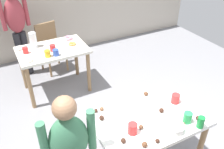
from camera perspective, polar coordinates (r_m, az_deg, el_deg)
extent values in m
cube|color=white|center=(2.47, 8.54, -10.27)|extent=(1.10, 0.74, 0.04)
cylinder|color=olive|center=(2.84, 20.12, -15.91)|extent=(0.06, 0.06, 0.71)
cylinder|color=olive|center=(2.75, -4.74, -15.36)|extent=(0.06, 0.06, 0.71)
cylinder|color=olive|center=(3.13, 12.16, -8.80)|extent=(0.06, 0.06, 0.71)
cube|color=silver|center=(3.77, -13.92, 5.63)|extent=(1.03, 0.69, 0.04)
cylinder|color=olive|center=(3.66, -18.74, -3.08)|extent=(0.06, 0.06, 0.71)
cylinder|color=olive|center=(3.83, -5.53, 0.51)|extent=(0.06, 0.06, 0.71)
cylinder|color=olive|center=(4.14, -20.32, 1.07)|extent=(0.06, 0.06, 0.71)
cylinder|color=olive|center=(4.29, -8.49, 4.11)|extent=(0.06, 0.06, 0.71)
cube|color=olive|center=(4.48, -13.90, 5.83)|extent=(0.47, 0.47, 0.04)
cube|color=olive|center=(4.53, -15.34, 9.19)|extent=(0.38, 0.12, 0.42)
cylinder|color=olive|center=(4.51, -10.63, 3.22)|extent=(0.04, 0.04, 0.41)
cylinder|color=olive|center=(4.39, -14.44, 1.77)|extent=(0.04, 0.04, 0.41)
cylinder|color=olive|center=(4.78, -12.69, 4.77)|extent=(0.04, 0.04, 0.41)
cylinder|color=olive|center=(4.66, -16.34, 3.44)|extent=(0.04, 0.04, 0.41)
ellipsoid|color=#3D7A56|center=(2.02, -10.16, -14.96)|extent=(0.34, 0.24, 0.48)
sphere|color=#997051|center=(1.79, -11.21, -7.74)|extent=(0.19, 0.19, 0.19)
cylinder|color=#3D7A56|center=(1.99, -15.81, -15.38)|extent=(0.08, 0.08, 0.41)
cylinder|color=#3D7A56|center=(2.01, -4.86, -13.02)|extent=(0.08, 0.08, 0.41)
cylinder|color=#28282D|center=(4.53, -19.54, 4.80)|extent=(0.11, 0.11, 0.81)
cylinder|color=#28282D|center=(4.50, -20.83, 4.36)|extent=(0.11, 0.11, 0.81)
ellipsoid|color=#9E3842|center=(4.25, -21.98, 12.76)|extent=(0.35, 0.25, 0.57)
cylinder|color=#9E3842|center=(4.29, -19.68, 14.01)|extent=(0.08, 0.08, 0.49)
cylinder|color=#9E3842|center=(4.20, -24.57, 12.56)|extent=(0.08, 0.08, 0.49)
cylinder|color=white|center=(2.35, 14.55, -12.07)|extent=(0.18, 0.18, 0.07)
cylinder|color=#198438|center=(2.43, 20.25, -10.55)|extent=(0.07, 0.07, 0.12)
cube|color=silver|center=(2.56, 14.66, -8.49)|extent=(0.17, 0.02, 0.01)
cylinder|color=red|center=(2.65, 14.75, -5.49)|extent=(0.09, 0.09, 0.10)
cylinder|color=red|center=(2.25, 4.89, -12.63)|extent=(0.09, 0.09, 0.11)
cylinder|color=green|center=(2.45, 17.45, -9.68)|extent=(0.08, 0.08, 0.11)
sphere|color=brown|center=(2.43, 16.52, -11.20)|extent=(0.04, 0.04, 0.04)
sphere|color=#3D2319|center=(2.52, 11.61, -8.28)|extent=(0.05, 0.05, 0.05)
sphere|color=#3D2319|center=(2.47, -3.88, -8.53)|extent=(0.04, 0.04, 0.04)
sphere|color=#3D2319|center=(2.23, 10.70, -15.15)|extent=(0.04, 0.04, 0.04)
sphere|color=brown|center=(2.17, 7.72, -16.09)|extent=(0.05, 0.05, 0.05)
sphere|color=brown|center=(2.70, 8.03, -4.50)|extent=(0.05, 0.05, 0.05)
sphere|color=brown|center=(2.49, -2.46, -8.13)|extent=(0.04, 0.04, 0.04)
sphere|color=#3D2319|center=(2.39, -2.48, -10.19)|extent=(0.05, 0.05, 0.05)
sphere|color=brown|center=(2.32, 6.88, -12.23)|extent=(0.04, 0.04, 0.04)
sphere|color=#3D2319|center=(2.53, 19.67, -9.69)|extent=(0.05, 0.05, 0.05)
sphere|color=#3D2319|center=(2.19, 2.69, -15.35)|extent=(0.05, 0.05, 0.05)
cylinder|color=white|center=(3.85, -18.17, 7.77)|extent=(0.11, 0.11, 0.23)
cylinder|color=red|center=(3.73, -19.79, 5.41)|extent=(0.08, 0.08, 0.09)
cylinder|color=yellow|center=(3.53, -15.02, 4.79)|extent=(0.08, 0.08, 0.10)
cylinder|color=red|center=(3.68, -13.85, 6.13)|extent=(0.08, 0.08, 0.10)
cylinder|color=#3351B2|center=(3.54, -13.13, 5.09)|extent=(0.09, 0.09, 0.09)
torus|color=white|center=(3.51, -19.02, 3.20)|extent=(0.11, 0.11, 0.03)
torus|color=pink|center=(4.02, -10.30, 8.51)|extent=(0.14, 0.14, 0.04)
torus|color=gold|center=(3.82, -9.42, 7.18)|extent=(0.12, 0.12, 0.04)
torus|color=white|center=(3.90, -21.12, 5.85)|extent=(0.13, 0.13, 0.04)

